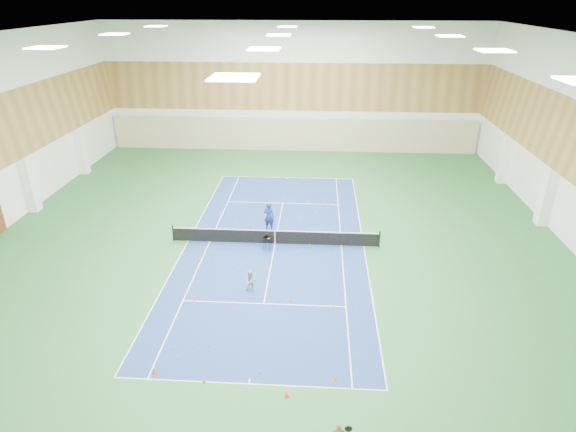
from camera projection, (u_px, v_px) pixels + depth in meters
The scene contains 19 objects.
ground at pixel (275, 244), 29.92m from camera, with size 40.00×40.00×0.00m, color #2A6231.
room_shell at pixel (274, 151), 27.40m from camera, with size 36.00×40.00×12.00m, color white, non-canonical shape.
wood_cladding at pixel (273, 116), 26.56m from camera, with size 36.00×40.00×8.00m, color #A3773C, non-canonical shape.
ceiling_light_grid at pixel (272, 41), 24.92m from camera, with size 21.40×25.40×0.06m, color white, non-canonical shape.
court_surface at pixel (275, 244), 29.92m from camera, with size 10.97×23.77×0.01m, color navy.
tennis_balls_scatter at pixel (275, 243), 29.90m from camera, with size 10.57×22.77×0.07m, color #B4CA22, non-canonical shape.
tennis_net at pixel (275, 236), 29.69m from camera, with size 12.80×0.10×1.10m, color black, non-canonical shape.
back_curtain at pixel (293, 135), 47.14m from camera, with size 35.40×0.16×3.20m, color #C6B793.
coach at pixel (269, 216), 31.34m from camera, with size 0.70×0.46×1.91m, color navy.
child_court at pixel (251, 281), 24.92m from camera, with size 0.59×0.46×1.21m, color #9C9DA5.
ball_cart at pixel (268, 243), 29.11m from camera, with size 0.49×0.49×0.84m, color black, non-canonical shape.
cone_svc_a at pixel (195, 299), 24.36m from camera, with size 0.17×0.17×0.19m, color #FF4E0D.
cone_svc_b at pixel (232, 306), 23.77m from camera, with size 0.20×0.20×0.22m, color orange.
cone_svc_c at pixel (290, 301), 24.15m from camera, with size 0.22×0.22×0.24m, color #E8550C.
cone_svc_d at pixel (333, 307), 23.72m from camera, with size 0.19×0.19×0.21m, color orange.
cone_base_a at pixel (155, 372), 19.62m from camera, with size 0.22×0.22×0.25m, color #D8420B.
cone_base_b at pixel (204, 380), 19.21m from camera, with size 0.17×0.17×0.19m, color #DC4A0B.
cone_base_c at pixel (286, 395), 18.51m from camera, with size 0.20×0.20×0.22m, color #DE400B.
cone_base_d at pixel (334, 379), 19.26m from camera, with size 0.21×0.21×0.23m, color orange.
Camera 1 is at (2.50, -26.33, 14.13)m, focal length 30.00 mm.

